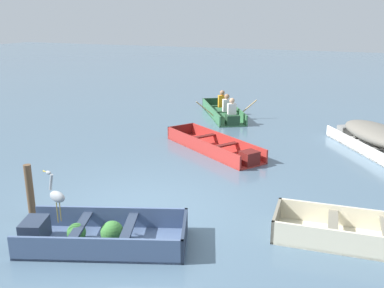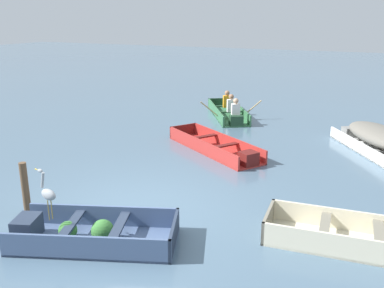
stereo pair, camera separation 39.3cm
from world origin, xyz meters
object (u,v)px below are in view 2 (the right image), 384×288
Objects in this scene: skiff_cream_mid_moored at (360,239)px; dinghy_slate_blue_foreground at (88,233)px; heron_on_dinghy at (48,193)px; skiff_white_near_moored at (381,138)px; skiff_red_far_moored at (217,147)px; rowboat_green_with_crew at (229,112)px; mooring_post at (25,189)px.

dinghy_slate_blue_foreground is at bearing -157.38° from skiff_cream_mid_moored.
skiff_cream_mid_moored is (4.08, 1.70, -0.01)m from dinghy_slate_blue_foreground.
skiff_white_near_moored is at bearing 57.70° from heron_on_dinghy.
dinghy_slate_blue_foreground is 0.87× the size of skiff_red_far_moored.
skiff_white_near_moored reaches higher than skiff_red_far_moored.
dinghy_slate_blue_foreground is 9.39m from rowboat_green_with_crew.
mooring_post is (-5.76, -1.33, 0.36)m from skiff_cream_mid_moored.
skiff_cream_mid_moored is 2.73× the size of mooring_post.
heron_on_dinghy is (-0.68, -5.65, 0.75)m from skiff_red_far_moored.
rowboat_green_with_crew is at bearing 95.71° from dinghy_slate_blue_foreground.
rowboat_green_with_crew is at bearing 105.39° from skiff_red_far_moored.
skiff_white_near_moored is 5.53m from skiff_cream_mid_moored.
skiff_white_near_moored is 3.44× the size of mooring_post.
dinghy_slate_blue_foreground reaches higher than skiff_cream_mid_moored.
dinghy_slate_blue_foreground is at bearing -84.29° from rowboat_green_with_crew.
dinghy_slate_blue_foreground is at bearing -12.39° from mooring_post.
skiff_cream_mid_moored is at bearing 13.00° from mooring_post.
skiff_white_near_moored is 1.07× the size of rowboat_green_with_crew.
skiff_white_near_moored is 8.85m from heron_on_dinghy.
rowboat_green_with_crew is 3.94× the size of heron_on_dinghy.
heron_on_dinghy reaches higher than dinghy_slate_blue_foreground.
skiff_cream_mid_moored is 3.33× the size of heron_on_dinghy.
skiff_red_far_moored is 1.00× the size of rowboat_green_with_crew.
mooring_post is (-1.15, 0.61, -0.37)m from heron_on_dinghy.
skiff_cream_mid_moored is at bearing -56.73° from rowboat_green_with_crew.
rowboat_green_with_crew is (-1.08, 3.94, 0.09)m from skiff_red_far_moored.
rowboat_green_with_crew is 9.01m from mooring_post.
skiff_cream_mid_moored is at bearing 22.84° from heron_on_dinghy.
skiff_cream_mid_moored is (-0.11, -5.52, -0.25)m from skiff_white_near_moored.
skiff_cream_mid_moored is at bearing -91.13° from skiff_white_near_moored.
skiff_red_far_moored is at bearing 88.41° from dinghy_slate_blue_foreground.
dinghy_slate_blue_foreground is at bearing 24.58° from heron_on_dinghy.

